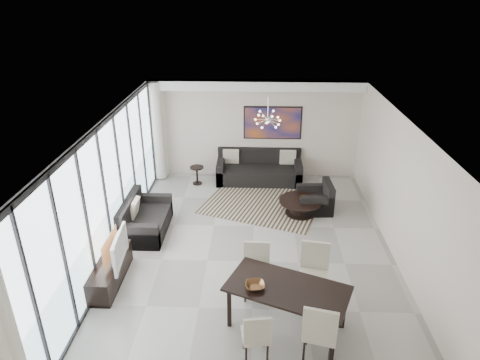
{
  "coord_description": "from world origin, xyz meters",
  "views": [
    {
      "loc": [
        0.02,
        -7.43,
        5.32
      ],
      "look_at": [
        -0.32,
        1.37,
        1.25
      ],
      "focal_mm": 32.0,
      "sensor_mm": 36.0,
      "label": 1
    }
  ],
  "objects_px": {
    "television": "(115,249)",
    "dining_table": "(287,292)",
    "sofa_main": "(259,171)",
    "tv_console": "(110,271)",
    "coffee_table": "(301,206)"
  },
  "relations": [
    {
      "from": "tv_console",
      "to": "coffee_table",
      "type": "bearing_deg",
      "value": 36.12
    },
    {
      "from": "television",
      "to": "sofa_main",
      "type": "bearing_deg",
      "value": -34.19
    },
    {
      "from": "coffee_table",
      "to": "tv_console",
      "type": "xyz_separation_m",
      "value": [
        -3.93,
        -2.87,
        0.03
      ]
    },
    {
      "from": "television",
      "to": "dining_table",
      "type": "distance_m",
      "value": 3.34
    },
    {
      "from": "dining_table",
      "to": "sofa_main",
      "type": "bearing_deg",
      "value": 94.27
    },
    {
      "from": "tv_console",
      "to": "television",
      "type": "xyz_separation_m",
      "value": [
        0.16,
        -0.03,
        0.54
      ]
    },
    {
      "from": "television",
      "to": "dining_table",
      "type": "bearing_deg",
      "value": -113.09
    },
    {
      "from": "television",
      "to": "dining_table",
      "type": "xyz_separation_m",
      "value": [
        3.17,
        -1.05,
        -0.05
      ]
    },
    {
      "from": "coffee_table",
      "to": "tv_console",
      "type": "bearing_deg",
      "value": -143.88
    },
    {
      "from": "sofa_main",
      "to": "dining_table",
      "type": "relative_size",
      "value": 1.12
    },
    {
      "from": "sofa_main",
      "to": "television",
      "type": "bearing_deg",
      "value": -119.33
    },
    {
      "from": "tv_console",
      "to": "dining_table",
      "type": "bearing_deg",
      "value": -17.88
    },
    {
      "from": "dining_table",
      "to": "tv_console",
      "type": "bearing_deg",
      "value": 162.12
    },
    {
      "from": "dining_table",
      "to": "coffee_table",
      "type": "bearing_deg",
      "value": 81.36
    },
    {
      "from": "tv_console",
      "to": "dining_table",
      "type": "relative_size",
      "value": 0.71
    }
  ]
}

